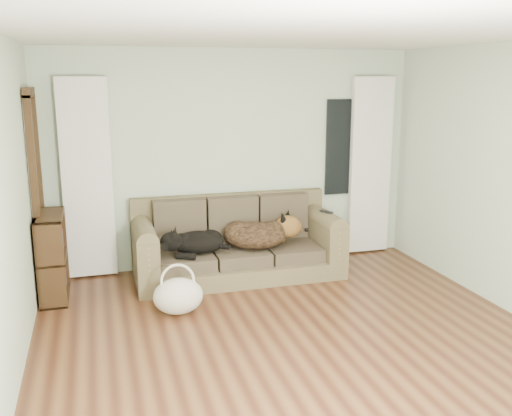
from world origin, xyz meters
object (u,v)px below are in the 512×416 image
object	(u,v)px
tote_bag	(178,298)
bookshelf	(52,252)
dog_black_lab	(195,242)
sofa	(238,239)
dog_shepherd	(258,236)

from	to	relation	value
tote_bag	bookshelf	world-z (taller)	bookshelf
dog_black_lab	bookshelf	xyz separation A→B (m)	(-1.50, -0.02, 0.02)
sofa	dog_black_lab	size ratio (longest dim) A/B	3.99
dog_black_lab	dog_shepherd	xyz separation A→B (m)	(0.74, 0.02, 0.01)
sofa	bookshelf	bearing A→B (deg)	-176.94
bookshelf	dog_black_lab	bearing A→B (deg)	-5.10
dog_shepherd	tote_bag	bearing A→B (deg)	60.94
dog_shepherd	bookshelf	bearing A→B (deg)	24.15
dog_shepherd	tote_bag	xyz separation A→B (m)	(-1.05, -0.82, -0.33)
dog_black_lab	dog_shepherd	distance (m)	0.74
sofa	bookshelf	distance (m)	2.02
dog_black_lab	bookshelf	bearing A→B (deg)	-175.50
dog_black_lab	dog_shepherd	world-z (taller)	dog_shepherd
sofa	tote_bag	size ratio (longest dim) A/B	4.79
sofa	dog_shepherd	size ratio (longest dim) A/B	3.13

